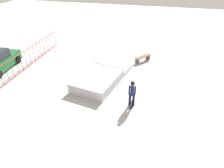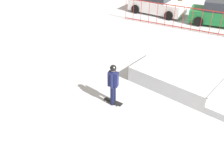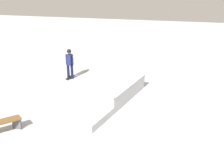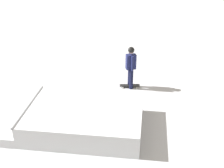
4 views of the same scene
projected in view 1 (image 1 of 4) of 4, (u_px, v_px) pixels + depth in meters
name	position (u px, v px, depth m)	size (l,w,h in m)	color
ground_plane	(105.00, 84.00, 14.36)	(60.00, 60.00, 0.00)	#B7BABF
skate_ramp	(101.00, 78.00, 14.49)	(5.78, 3.53, 0.74)	silver
skater	(132.00, 92.00, 11.72)	(0.41, 0.43, 1.73)	black
skateboard	(132.00, 104.00, 12.22)	(0.81, 0.29, 0.09)	black
perimeter_fence	(19.00, 64.00, 15.45)	(12.24, 0.41, 1.50)	maroon
park_bench	(143.00, 58.00, 17.39)	(1.50, 1.31, 0.48)	brown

